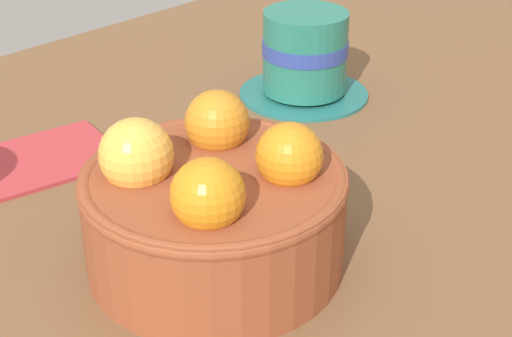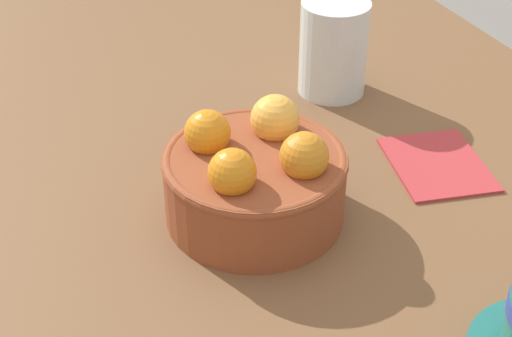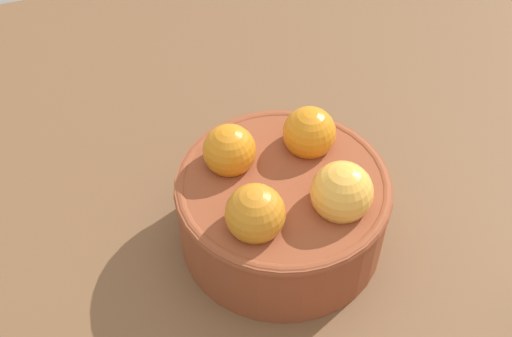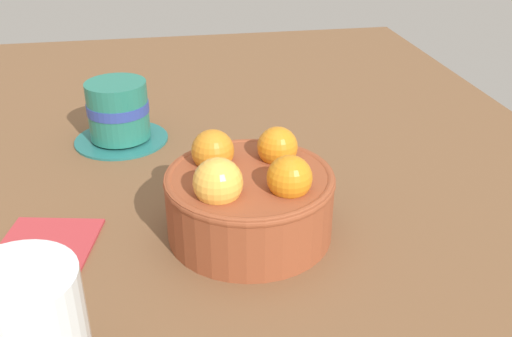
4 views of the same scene
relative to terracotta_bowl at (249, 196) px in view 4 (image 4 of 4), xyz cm
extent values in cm
cube|color=brown|center=(-0.03, 0.04, -6.52)|extent=(146.66, 84.68, 4.85)
cylinder|color=brown|center=(-0.03, 0.04, -0.92)|extent=(15.75, 15.75, 6.36)
torus|color=brown|center=(-0.03, 0.04, 1.86)|extent=(15.95, 15.95, 1.00)
sphere|color=orange|center=(-3.04, 3.28, 3.44)|extent=(3.96, 3.96, 3.96)
sphere|color=orange|center=(-3.27, -2.97, 3.44)|extent=(4.13, 4.13, 4.13)
sphere|color=#F3AD42|center=(2.99, -3.20, 3.44)|extent=(4.40, 4.40, 4.40)
sphere|color=orange|center=(3.21, 3.06, 3.44)|extent=(4.05, 4.05, 4.05)
cylinder|color=#226A67|center=(-23.64, -12.86, -3.80)|extent=(11.87, 11.87, 0.60)
cylinder|color=#237260|center=(-23.64, -12.86, 0.15)|extent=(7.59, 7.59, 7.29)
cylinder|color=#2D4299|center=(-23.64, -12.86, 0.55)|extent=(7.75, 7.75, 1.31)
cube|color=#B23338|center=(0.39, -19.33, -3.80)|extent=(12.43, 10.79, 0.60)
camera|label=1|loc=(26.25, 28.43, 24.00)|focal=53.23mm
camera|label=2|loc=(-49.27, 21.18, 38.76)|focal=53.86mm
camera|label=3|loc=(-12.32, -28.45, 36.40)|focal=44.70mm
camera|label=4|loc=(46.53, -7.48, 27.88)|focal=40.87mm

